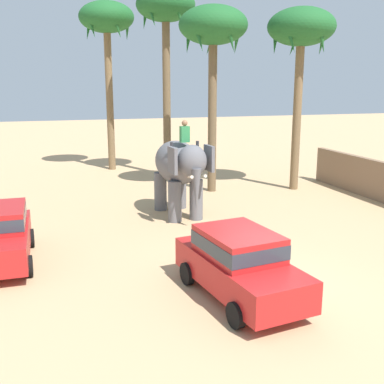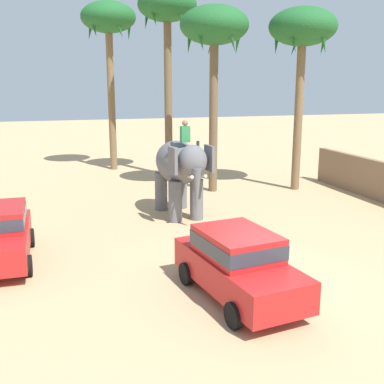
# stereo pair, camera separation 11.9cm
# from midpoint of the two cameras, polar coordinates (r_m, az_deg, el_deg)

# --- Properties ---
(ground_plane) EXTENTS (120.00, 120.00, 0.00)m
(ground_plane) POSITION_cam_midpoint_polar(r_m,az_deg,el_deg) (12.67, 8.96, -11.52)
(ground_plane) COLOR tan
(car_sedan_foreground) EXTENTS (2.29, 4.29, 1.70)m
(car_sedan_foreground) POSITION_cam_midpoint_polar(r_m,az_deg,el_deg) (11.81, 5.85, -8.41)
(car_sedan_foreground) COLOR red
(car_sedan_foreground) RESTS_ON ground
(elephant_with_mahout) EXTENTS (1.79, 3.92, 3.88)m
(elephant_with_mahout) POSITION_cam_midpoint_polar(r_m,az_deg,el_deg) (18.62, -1.27, 3.01)
(elephant_with_mahout) COLOR slate
(elephant_with_mahout) RESTS_ON ground
(palm_tree_behind_elephant) EXTENTS (3.20, 3.20, 9.87)m
(palm_tree_behind_elephant) POSITION_cam_midpoint_polar(r_m,az_deg,el_deg) (29.51, -9.93, 19.40)
(palm_tree_behind_elephant) COLOR brown
(palm_tree_behind_elephant) RESTS_ON ground
(palm_tree_near_hut) EXTENTS (3.20, 3.20, 8.72)m
(palm_tree_near_hut) POSITION_cam_midpoint_polar(r_m,az_deg,el_deg) (23.97, 13.36, 18.23)
(palm_tree_near_hut) COLOR brown
(palm_tree_near_hut) RESTS_ON ground
(palm_tree_left_of_road) EXTENTS (3.20, 3.20, 8.74)m
(palm_tree_left_of_road) POSITION_cam_midpoint_polar(r_m,az_deg,el_deg) (22.99, 2.87, 18.84)
(palm_tree_left_of_road) COLOR brown
(palm_tree_left_of_road) RESTS_ON ground
(palm_tree_leaning_seaward) EXTENTS (3.20, 3.20, 10.24)m
(palm_tree_leaning_seaward) POSITION_cam_midpoint_polar(r_m,az_deg,el_deg) (27.21, -2.87, 20.85)
(palm_tree_leaning_seaward) COLOR brown
(palm_tree_leaning_seaward) RESTS_ON ground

